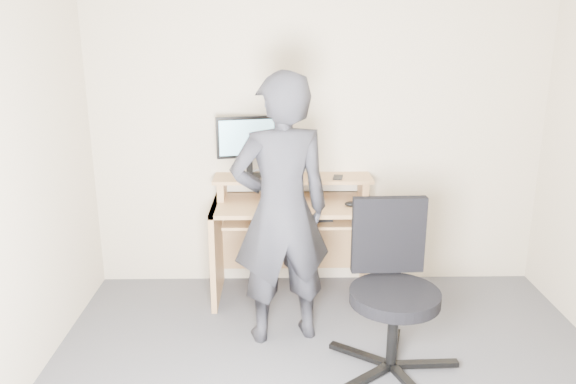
{
  "coord_description": "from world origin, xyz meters",
  "views": [
    {
      "loc": [
        -0.31,
        -2.52,
        2.0
      ],
      "look_at": [
        -0.25,
        1.05,
        0.95
      ],
      "focal_mm": 35.0,
      "sensor_mm": 36.0,
      "label": 1
    }
  ],
  "objects_px": {
    "desk": "(293,225)",
    "monitor": "(249,141)",
    "person": "(281,211)",
    "office_chair": "(392,283)"
  },
  "relations": [
    {
      "from": "desk",
      "to": "monitor",
      "type": "relative_size",
      "value": 2.49
    },
    {
      "from": "monitor",
      "to": "person",
      "type": "xyz_separation_m",
      "value": [
        0.24,
        -0.76,
        -0.3
      ]
    },
    {
      "from": "monitor",
      "to": "person",
      "type": "distance_m",
      "value": 0.85
    },
    {
      "from": "desk",
      "to": "office_chair",
      "type": "bearing_deg",
      "value": -61.36
    },
    {
      "from": "desk",
      "to": "office_chair",
      "type": "height_order",
      "value": "office_chair"
    },
    {
      "from": "desk",
      "to": "office_chair",
      "type": "distance_m",
      "value": 1.17
    },
    {
      "from": "monitor",
      "to": "person",
      "type": "height_order",
      "value": "person"
    },
    {
      "from": "office_chair",
      "to": "person",
      "type": "height_order",
      "value": "person"
    },
    {
      "from": "desk",
      "to": "office_chair",
      "type": "relative_size",
      "value": 1.2
    },
    {
      "from": "monitor",
      "to": "desk",
      "type": "bearing_deg",
      "value": -25.91
    }
  ]
}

